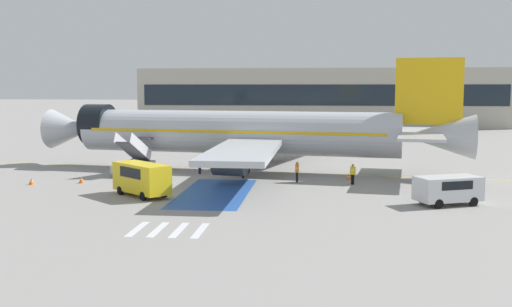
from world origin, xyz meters
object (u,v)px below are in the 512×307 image
Objects in this scene: ground_crew_3 at (297,170)px; traffic_cone_0 at (81,180)px; boarding_stairs_forward at (134,164)px; service_van_0 at (142,177)px; ground_crew_2 at (353,173)px; airliner at (243,133)px; ground_crew_1 at (243,167)px; traffic_cone_2 at (348,177)px; traffic_cone_1 at (31,181)px; fuel_tanker at (301,134)px; terminal_building at (322,98)px; ground_crew_0 at (200,164)px; service_van_1 at (448,188)px.

ground_crew_3 reaches higher than traffic_cone_0.
boarding_stairs_forward is at bearing 90.86° from ground_crew_3.
service_van_0 reaches higher than ground_crew_2.
airliner reaches higher than ground_crew_1.
ground_crew_1 is at bearing 179.41° from traffic_cone_2.
traffic_cone_1 is (-21.59, -3.51, -0.73)m from ground_crew_3.
fuel_tanker reaches higher than traffic_cone_0.
ground_crew_1 is at bearing -95.86° from terminal_building.
service_van_0 is 13.46m from ground_crew_3.
fuel_tanker is 17.08× the size of traffic_cone_2.
ground_crew_0 is 10.73m from traffic_cone_0.
boarding_stairs_forward is 15.30m from ground_crew_3.
ground_crew_2 is (5.13, -30.87, -0.73)m from fuel_tanker.
airliner reaches higher than ground_crew_2.
service_van_1 is at bearing -59.07° from traffic_cone_2.
airliner is 10.51m from boarding_stairs_forward.
fuel_tanker is 1.90× the size of service_van_1.
service_van_0 is at bearing 136.77° from ground_crew_3.
service_van_1 is at bearing 5.82° from ground_crew_0.
traffic_cone_1 is at bearing 109.87° from service_van_0.
terminal_building is at bearing 10.32° from ground_crew_3.
traffic_cone_0 is (-6.73, 5.29, -1.17)m from service_van_0.
boarding_stairs_forward is 10.25× the size of traffic_cone_2.
ground_crew_0 is at bearing 24.74° from ground_crew_2.
airliner is 25.70× the size of ground_crew_0.
boarding_stairs_forward is 0.60× the size of fuel_tanker.
ground_crew_0 is 0.02× the size of terminal_building.
fuel_tanker reaches higher than ground_crew_2.
service_van_1 is (11.05, -38.75, -0.53)m from fuel_tanker.
airliner is at bearing 24.34° from service_van_1.
service_van_1 is 23.18m from ground_crew_0.
traffic_cone_0 is at bearing -32.02° from fuel_tanker.
boarding_stairs_forward reaches higher than traffic_cone_2.
ground_crew_2 is (19.57, -3.82, -0.01)m from boarding_stairs_forward.
service_van_0 is 9.73× the size of traffic_cone_0.
traffic_cone_0 is at bearing 93.11° from service_van_0.
service_van_0 is 21.61m from service_van_1.
ground_crew_2 reaches higher than traffic_cone_1.
airliner is 21.86m from service_van_1.
boarding_stairs_forward is 3.39× the size of ground_crew_0.
service_van_0 reaches higher than service_van_1.
traffic_cone_0 is 77.55m from terminal_building.
airliner is 24.42m from fuel_tanker.
ground_crew_0 is 4.76m from ground_crew_1.
ground_crew_2 is 2.47m from traffic_cone_2.
service_van_1 is at bearing 170.31° from ground_crew_2.
service_van_1 is 13.62m from ground_crew_3.
fuel_tanker is 28.74m from ground_crew_1.
service_van_0 reaches higher than ground_crew_3.
ground_crew_0 reaches higher than traffic_cone_0.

